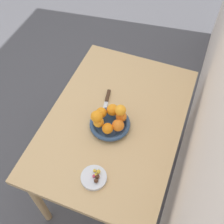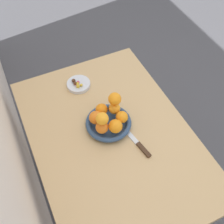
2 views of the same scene
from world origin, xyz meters
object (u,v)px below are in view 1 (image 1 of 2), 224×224
object	(u,v)px
orange_6	(120,110)
candy_ball_0	(96,175)
fruit_bowl	(110,124)
candy_ball_3	(98,172)
candy_ball_2	(98,176)
orange_1	(101,113)
candy_ball_4	(96,181)
candy_ball_6	(97,177)
orange_7	(97,116)
orange_0	(113,110)
orange_4	(118,125)
candy_ball_1	(94,176)
candy_dish	(94,178)
orange_5	(121,116)
orange_3	(107,128)
knife	(106,104)
candy_ball_5	(95,171)
dining_table	(115,128)
orange_2	(99,122)

from	to	relation	value
orange_6	candy_ball_0	xyz separation A→B (m)	(0.35, 0.00, -0.10)
fruit_bowl	candy_ball_3	bearing A→B (deg)	9.99
candy_ball_2	orange_1	bearing A→B (deg)	-160.80
candy_ball_4	candy_ball_6	distance (m)	0.02
orange_7	candy_ball_4	distance (m)	0.33
orange_0	orange_4	size ratio (longest dim) A/B	1.01
candy_ball_4	candy_ball_6	xyz separation A→B (m)	(-0.02, -0.00, -0.00)
candy_ball_2	candy_ball_6	xyz separation A→B (m)	(0.00, 0.00, 0.00)
orange_1	candy_ball_1	size ratio (longest dim) A/B	3.66
candy_dish	orange_6	bearing A→B (deg)	178.66
orange_5	candy_ball_2	size ratio (longest dim) A/B	4.26
orange_3	candy_ball_0	xyz separation A→B (m)	(0.25, 0.04, -0.04)
orange_1	candy_ball_3	distance (m)	0.34
orange_4	orange_6	world-z (taller)	orange_6
orange_4	knife	size ratio (longest dim) A/B	0.26
orange_7	candy_ball_2	xyz separation A→B (m)	(0.27, 0.11, -0.10)
candy_ball_0	candy_ball_3	xyz separation A→B (m)	(-0.02, 0.00, 0.00)
orange_3	orange_4	distance (m)	0.06
candy_ball_2	candy_ball_5	distance (m)	0.03
candy_ball_5	dining_table	bearing A→B (deg)	-176.46
orange_4	orange_0	bearing A→B (deg)	-142.98
fruit_bowl	candy_ball_5	distance (m)	0.30
orange_6	orange_7	bearing A→B (deg)	-51.01
dining_table	orange_0	bearing A→B (deg)	-110.81
orange_4	orange_5	size ratio (longest dim) A/B	1.09
candy_dish	candy_ball_2	distance (m)	0.03
orange_1	orange_3	xyz separation A→B (m)	(0.08, 0.07, -0.00)
candy_ball_4	orange_0	bearing A→B (deg)	-170.45
orange_6	candy_ball_0	distance (m)	0.36
candy_ball_1	candy_ball_4	xyz separation A→B (m)	(0.02, 0.02, 0.00)
candy_ball_5	knife	distance (m)	0.45
fruit_bowl	orange_1	world-z (taller)	orange_1
orange_2	orange_5	xyz separation A→B (m)	(-0.08, 0.10, 0.00)
orange_0	orange_1	world-z (taller)	orange_0
orange_5	candy_ball_3	bearing A→B (deg)	-0.03
fruit_bowl	candy_ball_3	distance (m)	0.30
orange_4	candy_ball_4	size ratio (longest dim) A/B	3.04
orange_6	candy_ball_6	bearing A→B (deg)	1.77
candy_ball_5	candy_ball_2	bearing A→B (deg)	51.05
orange_0	candy_ball_3	xyz separation A→B (m)	(0.35, 0.06, -0.04)
candy_dish	candy_ball_1	distance (m)	0.02
orange_1	orange_0	bearing A→B (deg)	125.75
orange_3	candy_ball_3	xyz separation A→B (m)	(0.23, 0.04, -0.04)
dining_table	fruit_bowl	xyz separation A→B (m)	(0.06, -0.01, 0.11)
candy_ball_0	orange_4	bearing A→B (deg)	178.20
orange_0	orange_4	xyz separation A→B (m)	(0.09, 0.06, -0.00)
dining_table	candy_dish	size ratio (longest dim) A/B	8.35
candy_ball_1	orange_2	bearing A→B (deg)	-162.12
orange_5	orange_6	size ratio (longest dim) A/B	1.00
dining_table	candy_ball_2	distance (m)	0.39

